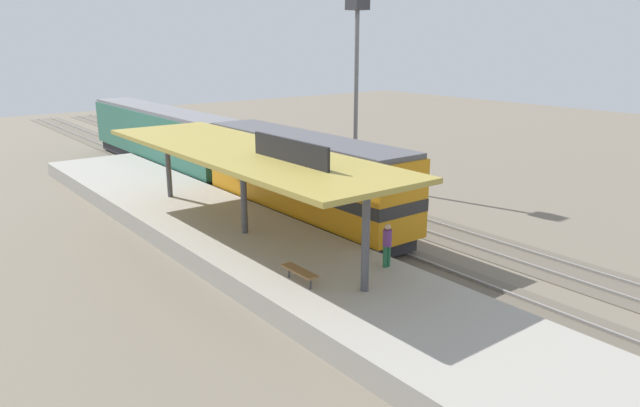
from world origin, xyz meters
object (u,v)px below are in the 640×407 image
(platform_bench, at_px, (299,271))
(light_mast, at_px, (357,54))
(locomotive, at_px, (303,178))
(passenger_carriage_single, at_px, (161,136))
(person_waiting, at_px, (387,243))

(platform_bench, distance_m, light_mast, 20.15)
(locomotive, relative_size, passenger_carriage_single, 0.72)
(locomotive, relative_size, person_waiting, 8.44)
(light_mast, distance_m, person_waiting, 18.27)
(person_waiting, bearing_deg, passenger_carriage_single, 84.74)
(passenger_carriage_single, xyz_separation_m, person_waiting, (-2.46, -26.73, -0.46))
(locomotive, height_order, passenger_carriage_single, locomotive)
(platform_bench, xyz_separation_m, person_waiting, (3.54, -0.75, 0.51))
(platform_bench, xyz_separation_m, light_mast, (13.80, 12.88, 7.05))
(platform_bench, height_order, locomotive, locomotive)
(platform_bench, bearing_deg, passenger_carriage_single, 76.99)
(platform_bench, distance_m, passenger_carriage_single, 26.68)
(locomotive, bearing_deg, light_mast, 32.14)
(passenger_carriage_single, bearing_deg, light_mast, -59.23)
(light_mast, bearing_deg, passenger_carriage_single, 120.77)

